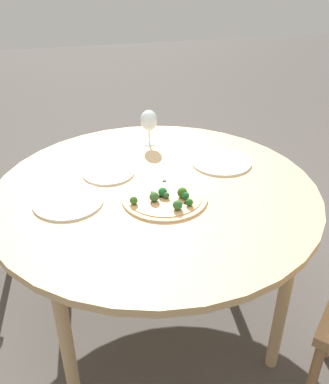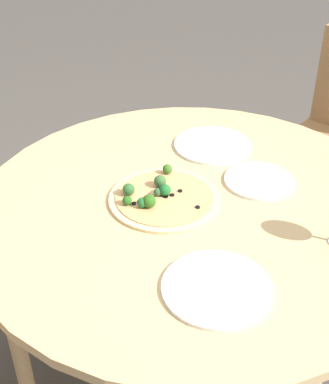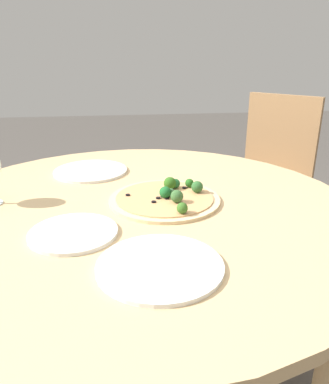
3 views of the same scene
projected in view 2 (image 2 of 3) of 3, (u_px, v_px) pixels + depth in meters
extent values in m
plane|color=#4C4742|center=(187.00, 353.00, 2.03)|extent=(12.00, 12.00, 0.00)
cylinder|color=tan|center=(193.00, 206.00, 1.65)|extent=(1.35, 1.35, 0.03)
cylinder|color=tan|center=(19.00, 351.00, 1.62)|extent=(0.05, 0.05, 0.67)
cylinder|color=tan|center=(122.00, 201.00, 2.28)|extent=(0.05, 0.05, 0.67)
cylinder|color=tan|center=(324.00, 240.00, 2.06)|extent=(0.05, 0.05, 0.67)
cube|color=#997047|center=(329.00, 148.00, 2.43)|extent=(0.52, 0.52, 0.04)
cylinder|color=#997047|center=(272.00, 193.00, 2.55)|extent=(0.04, 0.04, 0.43)
cylinder|color=#997047|center=(305.00, 165.00, 2.76)|extent=(0.04, 0.04, 0.43)
cylinder|color=#DBBC89|center=(165.00, 199.00, 1.64)|extent=(0.34, 0.34, 0.01)
cylinder|color=tan|center=(165.00, 197.00, 1.64)|extent=(0.30, 0.30, 0.00)
sphere|color=#215E2B|center=(142.00, 203.00, 1.58)|extent=(0.03, 0.03, 0.03)
sphere|color=#1C6029|center=(165.00, 190.00, 1.63)|extent=(0.04, 0.04, 0.04)
sphere|color=#305730|center=(158.00, 192.00, 1.63)|extent=(0.03, 0.03, 0.03)
sphere|color=#2B5B19|center=(149.00, 201.00, 1.58)|extent=(0.04, 0.04, 0.04)
sphere|color=#235B1B|center=(127.00, 201.00, 1.59)|extent=(0.03, 0.03, 0.03)
sphere|color=#2D5D2B|center=(129.00, 189.00, 1.63)|extent=(0.04, 0.04, 0.04)
sphere|color=#355E2E|center=(160.00, 181.00, 1.67)|extent=(0.04, 0.04, 0.04)
sphere|color=#356220|center=(167.00, 169.00, 1.74)|extent=(0.03, 0.03, 0.03)
cylinder|color=black|center=(165.00, 192.00, 1.65)|extent=(0.01, 0.01, 0.00)
cylinder|color=black|center=(172.00, 195.00, 1.64)|extent=(0.01, 0.01, 0.00)
cylinder|color=black|center=(166.00, 196.00, 1.63)|extent=(0.01, 0.01, 0.00)
cylinder|color=black|center=(180.00, 191.00, 1.66)|extent=(0.01, 0.01, 0.00)
cylinder|color=black|center=(134.00, 203.00, 1.60)|extent=(0.01, 0.01, 0.00)
cylinder|color=black|center=(198.00, 207.00, 1.59)|extent=(0.01, 0.01, 0.00)
cylinder|color=black|center=(166.00, 197.00, 1.63)|extent=(0.01, 0.01, 0.00)
cylinder|color=black|center=(163.00, 195.00, 1.64)|extent=(0.01, 0.01, 0.00)
cylinder|color=silver|center=(259.00, 181.00, 1.73)|extent=(0.23, 0.23, 0.01)
cylinder|color=silver|center=(212.00, 145.00, 1.92)|extent=(0.28, 0.28, 0.01)
cylinder|color=silver|center=(217.00, 288.00, 1.32)|extent=(0.28, 0.28, 0.01)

